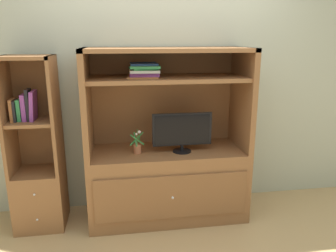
{
  "coord_description": "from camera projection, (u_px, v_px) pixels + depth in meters",
  "views": [
    {
      "loc": [
        -0.45,
        -2.53,
        1.72
      ],
      "look_at": [
        0.0,
        0.35,
        0.93
      ],
      "focal_mm": 34.9,
      "sensor_mm": 36.0,
      "label": 1
    }
  ],
  "objects": [
    {
      "name": "bookshelf_tall",
      "position": [
        38.0,
        172.0,
        3.01
      ],
      "size": [
        0.44,
        0.42,
        1.58
      ],
      "color": "brown",
      "rests_on": "ground_plane"
    },
    {
      "name": "potted_plant",
      "position": [
        138.0,
        147.0,
        3.03
      ],
      "size": [
        0.14,
        0.13,
        0.23
      ],
      "color": "#B26642",
      "rests_on": "media_console"
    },
    {
      "name": "tv_monitor",
      "position": [
        182.0,
        131.0,
        3.03
      ],
      "size": [
        0.56,
        0.17,
        0.37
      ],
      "color": "black",
      "rests_on": "media_console"
    },
    {
      "name": "magazine_stack",
      "position": [
        144.0,
        70.0,
        2.9
      ],
      "size": [
        0.31,
        0.36,
        0.12
      ],
      "color": "#A56638",
      "rests_on": "media_console"
    },
    {
      "name": "upright_book_row",
      "position": [
        25.0,
        107.0,
        2.83
      ],
      "size": [
        0.21,
        0.18,
        0.27
      ],
      "color": "#A56638",
      "rests_on": "bookshelf_tall"
    },
    {
      "name": "ground_plane",
      "position": [
        174.0,
        236.0,
        2.93
      ],
      "size": [
        8.0,
        8.0,
        0.0
      ],
      "primitive_type": "plane",
      "color": "tan"
    },
    {
      "name": "painted_rear_wall",
      "position": [
        162.0,
        71.0,
        3.28
      ],
      "size": [
        6.0,
        0.1,
        2.8
      ],
      "primitive_type": "cube",
      "color": "#ADB29E",
      "rests_on": "ground_plane"
    },
    {
      "name": "media_console",
      "position": [
        167.0,
        165.0,
        3.18
      ],
      "size": [
        1.5,
        0.63,
        1.64
      ],
      "color": "brown",
      "rests_on": "ground_plane"
    }
  ]
}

